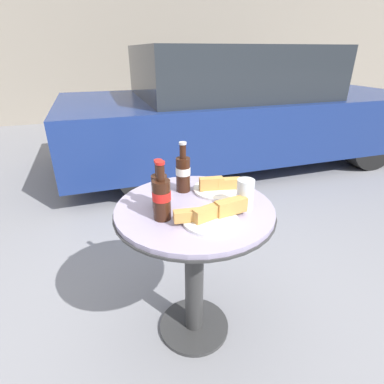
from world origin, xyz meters
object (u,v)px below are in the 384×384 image
at_px(cola_bottle_center, 162,197).
at_px(lunch_plate_near, 219,187).
at_px(lunch_plate_far, 212,215).
at_px(cola_bottle_right, 160,189).
at_px(parked_car, 239,110).
at_px(drinking_glass, 245,196).
at_px(bistro_table, 194,242).
at_px(cola_bottle_left, 184,172).

distance_m(cola_bottle_center, lunch_plate_near, 0.35).
distance_m(lunch_plate_near, lunch_plate_far, 0.27).
distance_m(cola_bottle_right, lunch_plate_far, 0.24).
bearing_deg(parked_car, lunch_plate_near, -118.50).
bearing_deg(drinking_glass, lunch_plate_far, -162.66).
bearing_deg(bistro_table, lunch_plate_near, 34.21).
bearing_deg(cola_bottle_center, lunch_plate_near, 27.93).
distance_m(cola_bottle_center, lunch_plate_far, 0.20).
relative_size(drinking_glass, lunch_plate_near, 0.55).
bearing_deg(cola_bottle_left, lunch_plate_far, -85.64).
distance_m(cola_bottle_left, cola_bottle_right, 0.19).
bearing_deg(cola_bottle_right, bistro_table, -15.40).
relative_size(bistro_table, cola_bottle_center, 3.06).
xyz_separation_m(cola_bottle_left, lunch_plate_near, (0.15, -0.06, -0.07)).
distance_m(bistro_table, cola_bottle_left, 0.32).
height_order(cola_bottle_right, lunch_plate_near, cola_bottle_right).
bearing_deg(lunch_plate_far, cola_bottle_right, 133.87).
bearing_deg(bistro_table, cola_bottle_right, 164.60).
xyz_separation_m(drinking_glass, parked_car, (1.18, 2.42, -0.13)).
bearing_deg(bistro_table, cola_bottle_left, 88.39).
bearing_deg(parked_car, lunch_plate_far, -118.48).
bearing_deg(lunch_plate_far, lunch_plate_near, 61.68).
bearing_deg(parked_car, bistro_table, -120.33).
xyz_separation_m(cola_bottle_left, parked_car, (1.36, 2.17, -0.16)).
bearing_deg(cola_bottle_center, cola_bottle_right, 82.34).
height_order(bistro_table, drinking_glass, drinking_glass).
relative_size(bistro_table, cola_bottle_left, 3.08).
relative_size(cola_bottle_right, cola_bottle_center, 0.89).
xyz_separation_m(cola_bottle_center, lunch_plate_near, (0.30, 0.16, -0.07)).
height_order(bistro_table, cola_bottle_center, cola_bottle_center).
xyz_separation_m(cola_bottle_left, lunch_plate_far, (0.02, -0.29, -0.07)).
height_order(cola_bottle_right, lunch_plate_far, cola_bottle_right).
relative_size(bistro_table, lunch_plate_far, 2.38).
height_order(cola_bottle_center, lunch_plate_near, cola_bottle_center).
height_order(cola_bottle_right, parked_car, parked_car).
bearing_deg(cola_bottle_right, cola_bottle_center, -97.66).
bearing_deg(lunch_plate_near, drinking_glass, -80.48).
xyz_separation_m(drinking_glass, lunch_plate_far, (-0.16, -0.05, -0.03)).
distance_m(bistro_table, lunch_plate_far, 0.25).
bearing_deg(cola_bottle_center, drinking_glass, -4.55).
bearing_deg(drinking_glass, parked_car, 64.01).
relative_size(cola_bottle_center, drinking_glass, 1.83).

